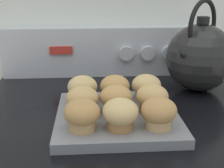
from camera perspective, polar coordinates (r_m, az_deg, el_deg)
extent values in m
cube|color=black|center=(0.81, 0.86, -4.96)|extent=(0.73, 0.65, 0.02)
cube|color=#B7BABF|center=(1.07, -0.46, 6.00)|extent=(0.71, 0.05, 0.16)
cube|color=#B72D23|center=(1.04, -9.31, 6.10)|extent=(0.07, 0.01, 0.03)
cylinder|color=#B7BABF|center=(1.04, 2.64, 5.59)|extent=(0.05, 0.02, 0.05)
cylinder|color=#B7BABF|center=(1.05, 6.54, 5.62)|extent=(0.05, 0.02, 0.05)
cylinder|color=#B7BABF|center=(1.06, 10.35, 5.63)|extent=(0.05, 0.02, 0.05)
cylinder|color=#B7BABF|center=(1.08, 14.04, 5.61)|extent=(0.05, 0.02, 0.05)
cube|color=slate|center=(0.73, 0.96, -6.03)|extent=(0.28, 0.28, 0.02)
cylinder|color=tan|center=(0.65, -5.45, -7.12)|extent=(0.05, 0.05, 0.03)
ellipsoid|color=#B2844C|center=(0.64, -5.52, -5.16)|extent=(0.07, 0.07, 0.05)
cylinder|color=olive|center=(0.65, 1.53, -7.00)|extent=(0.05, 0.05, 0.03)
ellipsoid|color=tan|center=(0.64, 1.55, -5.05)|extent=(0.07, 0.07, 0.05)
cylinder|color=tan|center=(0.66, 8.47, -6.71)|extent=(0.05, 0.05, 0.03)
ellipsoid|color=#B2844C|center=(0.65, 8.58, -4.79)|extent=(0.07, 0.07, 0.05)
cylinder|color=tan|center=(0.72, -5.40, -4.42)|extent=(0.05, 0.05, 0.03)
ellipsoid|color=tan|center=(0.71, -5.46, -2.62)|extent=(0.07, 0.07, 0.05)
cylinder|color=olive|center=(0.73, 0.73, -4.13)|extent=(0.05, 0.05, 0.03)
ellipsoid|color=tan|center=(0.72, 0.73, -2.35)|extent=(0.07, 0.07, 0.05)
cylinder|color=olive|center=(0.73, 7.29, -3.99)|extent=(0.05, 0.05, 0.03)
ellipsoid|color=tan|center=(0.73, 7.37, -2.22)|extent=(0.07, 0.07, 0.05)
cylinder|color=olive|center=(0.80, -5.38, -2.08)|extent=(0.05, 0.05, 0.03)
ellipsoid|color=tan|center=(0.79, -5.43, -0.43)|extent=(0.07, 0.07, 0.05)
cylinder|color=tan|center=(0.80, 0.52, -1.98)|extent=(0.05, 0.05, 0.03)
ellipsoid|color=tan|center=(0.79, 0.52, -0.33)|extent=(0.07, 0.07, 0.05)
cylinder|color=tan|center=(0.81, 6.23, -1.80)|extent=(0.05, 0.05, 0.03)
ellipsoid|color=tan|center=(0.80, 6.29, -0.18)|extent=(0.07, 0.07, 0.05)
sphere|color=black|center=(0.95, 15.73, 4.63)|extent=(0.20, 0.20, 0.20)
cylinder|color=black|center=(0.93, 16.33, 11.13)|extent=(0.04, 0.04, 0.02)
cone|color=black|center=(0.86, 13.05, 5.20)|extent=(0.09, 0.08, 0.07)
torus|color=black|center=(0.93, 16.25, 10.22)|extent=(0.12, 0.11, 0.15)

